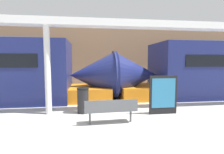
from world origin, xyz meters
The scene contains 7 objects.
ground_plane centered at (0.00, 0.00, 0.00)m, with size 60.00×60.00×0.00m, color #B2AFA8.
station_wall centered at (0.00, 8.99, 2.50)m, with size 56.00×0.20×5.00m, color #937051.
bench_near centered at (0.03, 1.07, 0.50)m, with size 1.74×0.50×0.82m.
trash_bin centered at (-0.91, 2.45, 0.51)m, with size 0.47×0.47×1.01m.
poster_board centered at (2.19, 1.87, 0.76)m, with size 1.11×0.07×1.51m.
support_column_near centered at (-2.24, 2.51, 1.70)m, with size 0.23×0.23×3.41m, color silver.
canopy_beam centered at (-2.24, 2.51, 3.55)m, with size 28.00×0.60×0.28m, color silver.
Camera 1 is at (-0.71, -4.49, 2.04)m, focal length 28.00 mm.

